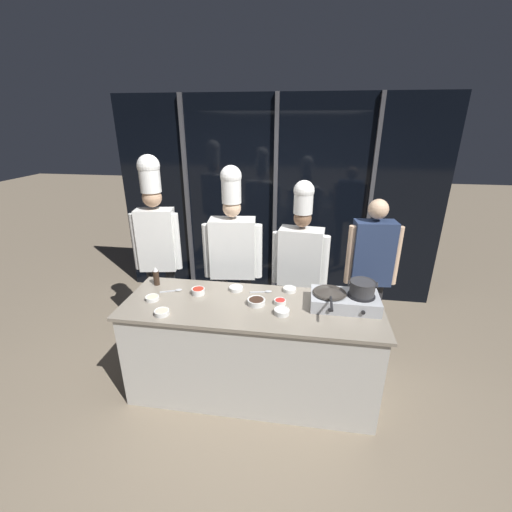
# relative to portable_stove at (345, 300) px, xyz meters

# --- Properties ---
(ground_plane) EXTENTS (24.00, 24.00, 0.00)m
(ground_plane) POSITION_rel_portable_stove_xyz_m (-0.78, -0.09, -0.98)
(ground_plane) COLOR #7F705B
(window_wall_back) EXTENTS (4.31, 0.09, 2.70)m
(window_wall_back) POSITION_rel_portable_stove_xyz_m (-0.78, 1.91, 0.37)
(window_wall_back) COLOR black
(window_wall_back) RESTS_ON ground_plane
(demo_counter) EXTENTS (2.23, 0.78, 0.92)m
(demo_counter) POSITION_rel_portable_stove_xyz_m (-0.78, -0.09, -0.52)
(demo_counter) COLOR beige
(demo_counter) RESTS_ON ground_plane
(portable_stove) EXTENTS (0.56, 0.34, 0.12)m
(portable_stove) POSITION_rel_portable_stove_xyz_m (0.00, 0.00, 0.00)
(portable_stove) COLOR #B2B5BA
(portable_stove) RESTS_ON demo_counter
(frying_pan) EXTENTS (0.28, 0.49, 0.04)m
(frying_pan) POSITION_rel_portable_stove_xyz_m (-0.13, -0.00, 0.08)
(frying_pan) COLOR #38332D
(frying_pan) RESTS_ON portable_stove
(stock_pot) EXTENTS (0.24, 0.21, 0.12)m
(stock_pot) POSITION_rel_portable_stove_xyz_m (0.13, 0.00, 0.13)
(stock_pot) COLOR #333335
(stock_pot) RESTS_ON portable_stove
(squeeze_bottle_soy) EXTENTS (0.06, 0.06, 0.18)m
(squeeze_bottle_soy) POSITION_rel_portable_stove_xyz_m (-1.74, 0.15, 0.03)
(squeeze_bottle_soy) COLOR #332319
(squeeze_bottle_soy) RESTS_ON demo_counter
(prep_bowl_chili_flakes) EXTENTS (0.12, 0.12, 0.06)m
(prep_bowl_chili_flakes) POSITION_rel_portable_stove_xyz_m (-1.29, 0.03, -0.03)
(prep_bowl_chili_flakes) COLOR white
(prep_bowl_chili_flakes) RESTS_ON demo_counter
(prep_bowl_noodles) EXTENTS (0.12, 0.12, 0.04)m
(prep_bowl_noodles) POSITION_rel_portable_stove_xyz_m (-1.66, -0.14, -0.04)
(prep_bowl_noodles) COLOR white
(prep_bowl_noodles) RESTS_ON demo_counter
(prep_bowl_bean_sprouts) EXTENTS (0.13, 0.13, 0.03)m
(prep_bowl_bean_sprouts) POSITION_rel_portable_stove_xyz_m (-0.97, 0.16, -0.04)
(prep_bowl_bean_sprouts) COLOR white
(prep_bowl_bean_sprouts) RESTS_ON demo_counter
(prep_bowl_soy_glaze) EXTENTS (0.16, 0.16, 0.05)m
(prep_bowl_soy_glaze) POSITION_rel_portable_stove_xyz_m (-0.74, -0.07, -0.03)
(prep_bowl_soy_glaze) COLOR white
(prep_bowl_soy_glaze) RESTS_ON demo_counter
(prep_bowl_onion) EXTENTS (0.13, 0.13, 0.04)m
(prep_bowl_onion) POSITION_rel_portable_stove_xyz_m (-0.51, -0.20, -0.03)
(prep_bowl_onion) COLOR white
(prep_bowl_onion) RESTS_ON demo_counter
(prep_bowl_garlic) EXTENTS (0.12, 0.12, 0.04)m
(prep_bowl_garlic) POSITION_rel_portable_stove_xyz_m (-0.47, 0.21, -0.04)
(prep_bowl_garlic) COLOR white
(prep_bowl_garlic) RESTS_ON demo_counter
(prep_bowl_bell_pepper) EXTENTS (0.10, 0.10, 0.04)m
(prep_bowl_bell_pepper) POSITION_rel_portable_stove_xyz_m (-0.54, -0.04, -0.04)
(prep_bowl_bell_pepper) COLOR white
(prep_bowl_bell_pepper) RESTS_ON demo_counter
(prep_bowl_chicken) EXTENTS (0.12, 0.12, 0.04)m
(prep_bowl_chicken) POSITION_rel_portable_stove_xyz_m (-1.48, -0.36, -0.04)
(prep_bowl_chicken) COLOR white
(prep_bowl_chicken) RESTS_ON demo_counter
(serving_spoon_slotted) EXTENTS (0.20, 0.10, 0.02)m
(serving_spoon_slotted) POSITION_rel_portable_stove_xyz_m (-1.52, 0.05, -0.05)
(serving_spoon_slotted) COLOR #B2B5BA
(serving_spoon_slotted) RESTS_ON demo_counter
(serving_spoon_solid) EXTENTS (0.20, 0.08, 0.02)m
(serving_spoon_solid) POSITION_rel_portable_stove_xyz_m (-0.70, 0.15, -0.05)
(serving_spoon_solid) COLOR #B2B5BA
(serving_spoon_solid) RESTS_ON demo_counter
(chef_head) EXTENTS (0.51, 0.26, 2.07)m
(chef_head) POSITION_rel_portable_stove_xyz_m (-1.95, 0.68, 0.27)
(chef_head) COLOR #232326
(chef_head) RESTS_ON ground_plane
(chef_sous) EXTENTS (0.63, 0.30, 1.98)m
(chef_sous) POSITION_rel_portable_stove_xyz_m (-1.12, 0.73, 0.13)
(chef_sous) COLOR #4C4C51
(chef_sous) RESTS_ON ground_plane
(chef_line) EXTENTS (0.59, 0.28, 1.85)m
(chef_line) POSITION_rel_portable_stove_xyz_m (-0.40, 0.72, 0.07)
(chef_line) COLOR #2D3856
(chef_line) RESTS_ON ground_plane
(person_guest) EXTENTS (0.53, 0.25, 1.69)m
(person_guest) POSITION_rel_portable_stove_xyz_m (0.32, 0.72, 0.06)
(person_guest) COLOR #232326
(person_guest) RESTS_ON ground_plane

